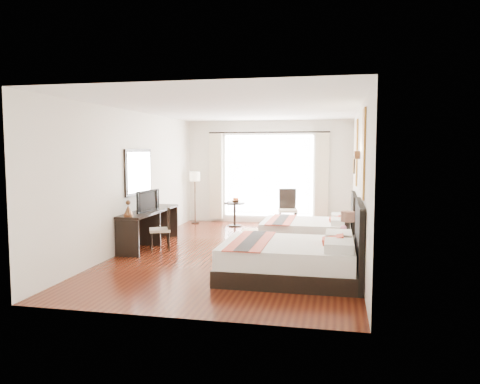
% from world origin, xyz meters
% --- Properties ---
extents(floor, '(4.50, 7.50, 0.01)m').
position_xyz_m(floor, '(0.00, 0.00, -0.01)').
color(floor, '#3A120A').
rests_on(floor, ground).
extents(ceiling, '(4.50, 7.50, 0.02)m').
position_xyz_m(ceiling, '(0.00, 0.00, 2.79)').
color(ceiling, white).
rests_on(ceiling, wall_headboard).
extents(wall_headboard, '(0.01, 7.50, 2.80)m').
position_xyz_m(wall_headboard, '(2.25, 0.00, 1.40)').
color(wall_headboard, silver).
rests_on(wall_headboard, floor).
extents(wall_desk, '(0.01, 7.50, 2.80)m').
position_xyz_m(wall_desk, '(-2.25, 0.00, 1.40)').
color(wall_desk, silver).
rests_on(wall_desk, floor).
extents(wall_window, '(4.50, 0.01, 2.80)m').
position_xyz_m(wall_window, '(0.00, 3.75, 1.40)').
color(wall_window, silver).
rests_on(wall_window, floor).
extents(wall_entry, '(4.50, 0.01, 2.80)m').
position_xyz_m(wall_entry, '(0.00, -3.75, 1.40)').
color(wall_entry, silver).
rests_on(wall_entry, floor).
extents(window_glass, '(2.40, 0.02, 2.20)m').
position_xyz_m(window_glass, '(0.00, 3.73, 1.30)').
color(window_glass, white).
rests_on(window_glass, wall_window).
extents(sheer_curtain, '(2.30, 0.02, 2.10)m').
position_xyz_m(sheer_curtain, '(0.00, 3.67, 1.30)').
color(sheer_curtain, white).
rests_on(sheer_curtain, wall_window).
extents(drape_left, '(0.35, 0.14, 2.35)m').
position_xyz_m(drape_left, '(-1.45, 3.63, 1.28)').
color(drape_left, beige).
rests_on(drape_left, floor).
extents(drape_right, '(0.35, 0.14, 2.35)m').
position_xyz_m(drape_right, '(1.45, 3.63, 1.28)').
color(drape_right, beige).
rests_on(drape_right, floor).
extents(art_panel_near, '(0.03, 0.50, 1.35)m').
position_xyz_m(art_panel_near, '(2.23, -1.70, 1.95)').
color(art_panel_near, brown).
rests_on(art_panel_near, wall_headboard).
extents(art_panel_far, '(0.03, 0.50, 1.35)m').
position_xyz_m(art_panel_far, '(2.23, 0.99, 1.95)').
color(art_panel_far, brown).
rests_on(art_panel_far, wall_headboard).
extents(wall_sconce, '(0.10, 0.14, 0.14)m').
position_xyz_m(wall_sconce, '(2.19, -0.35, 1.92)').
color(wall_sconce, '#492D1A').
rests_on(wall_sconce, wall_headboard).
extents(mirror_frame, '(0.04, 1.25, 0.95)m').
position_xyz_m(mirror_frame, '(-2.22, 0.19, 1.55)').
color(mirror_frame, black).
rests_on(mirror_frame, wall_desk).
extents(mirror_glass, '(0.01, 1.12, 0.82)m').
position_xyz_m(mirror_glass, '(-2.19, 0.19, 1.55)').
color(mirror_glass, white).
rests_on(mirror_glass, mirror_frame).
extents(bed_near, '(2.17, 1.69, 1.22)m').
position_xyz_m(bed_near, '(1.22, -1.70, 0.32)').
color(bed_near, black).
rests_on(bed_near, floor).
extents(bed_far, '(1.96, 1.53, 1.10)m').
position_xyz_m(bed_far, '(1.32, 0.99, 0.29)').
color(bed_far, black).
rests_on(bed_far, floor).
extents(nightstand, '(0.37, 0.46, 0.44)m').
position_xyz_m(nightstand, '(2.01, -0.35, 0.22)').
color(nightstand, black).
rests_on(nightstand, floor).
extents(table_lamp, '(0.25, 0.25, 0.39)m').
position_xyz_m(table_lamp, '(2.05, -0.27, 0.77)').
color(table_lamp, black).
rests_on(table_lamp, nightstand).
extents(vase, '(0.14, 0.14, 0.12)m').
position_xyz_m(vase, '(1.98, -0.49, 0.56)').
color(vase, black).
rests_on(vase, nightstand).
extents(console_desk, '(0.50, 2.20, 0.76)m').
position_xyz_m(console_desk, '(-1.99, 0.19, 0.38)').
color(console_desk, black).
rests_on(console_desk, floor).
extents(television, '(0.24, 0.77, 0.44)m').
position_xyz_m(television, '(-1.97, -0.08, 0.98)').
color(television, black).
rests_on(television, console_desk).
extents(bronze_figurine, '(0.23, 0.23, 0.27)m').
position_xyz_m(bronze_figurine, '(-1.99, -0.81, 0.89)').
color(bronze_figurine, '#492D1A').
rests_on(bronze_figurine, console_desk).
extents(desk_chair, '(0.53, 0.53, 0.87)m').
position_xyz_m(desk_chair, '(-1.60, -0.16, 0.27)').
color(desk_chair, beige).
rests_on(desk_chair, floor).
extents(floor_lamp, '(0.28, 0.28, 1.41)m').
position_xyz_m(floor_lamp, '(-1.95, 3.26, 1.19)').
color(floor_lamp, black).
rests_on(floor_lamp, floor).
extents(side_table, '(0.55, 0.55, 0.63)m').
position_xyz_m(side_table, '(-0.78, 2.99, 0.32)').
color(side_table, black).
rests_on(side_table, floor).
extents(fruit_bowl, '(0.23, 0.23, 0.06)m').
position_xyz_m(fruit_bowl, '(-0.75, 2.98, 0.66)').
color(fruit_bowl, '#4B291A').
rests_on(fruit_bowl, side_table).
extents(window_chair, '(0.54, 0.54, 1.01)m').
position_xyz_m(window_chair, '(0.63, 2.93, 0.31)').
color(window_chair, beige).
rests_on(window_chair, floor).
extents(jute_rug, '(1.40, 1.11, 0.01)m').
position_xyz_m(jute_rug, '(0.18, 2.35, 0.01)').
color(jute_rug, '#A18460').
rests_on(jute_rug, floor).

